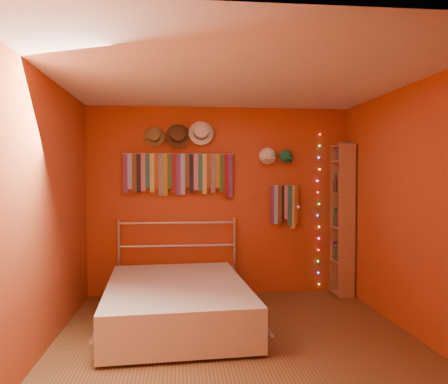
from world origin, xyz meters
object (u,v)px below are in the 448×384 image
object	(u,v)px
tie_rack	(179,172)
bed	(177,302)
bookshelf	(346,219)
reading_lamp	(298,208)

from	to	relation	value
tie_rack	bed	distance (m)	1.78
bookshelf	bed	xyz separation A→B (m)	(-2.23, -0.95, -0.78)
tie_rack	bed	world-z (taller)	tie_rack
reading_lamp	bookshelf	distance (m)	0.67
reading_lamp	bookshelf	world-z (taller)	bookshelf
bed	reading_lamp	bearing A→B (deg)	27.66
bookshelf	bed	world-z (taller)	bookshelf
bookshelf	bed	distance (m)	2.55
tie_rack	bookshelf	xyz separation A→B (m)	(2.21, -0.16, -0.62)
reading_lamp	bed	world-z (taller)	reading_lamp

